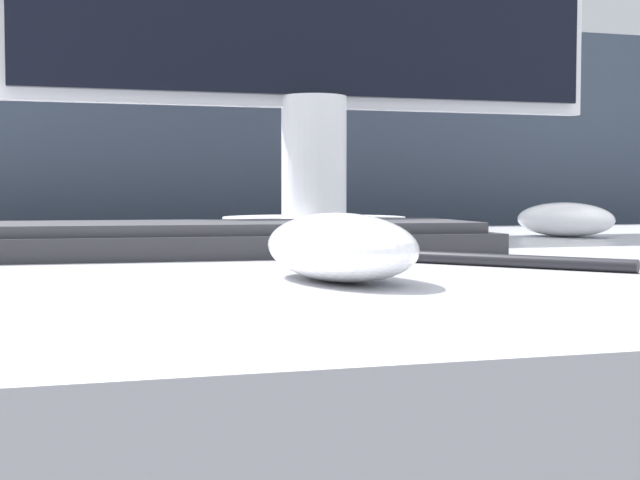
% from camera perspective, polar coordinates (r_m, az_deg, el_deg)
% --- Properties ---
extents(partition_panel, '(5.00, 0.03, 1.00)m').
position_cam_1_polar(partition_panel, '(1.26, -11.03, -8.76)').
color(partition_panel, '#333D4C').
rests_on(partition_panel, ground_plane).
extents(computer_mouse_near, '(0.08, 0.13, 0.04)m').
position_cam_1_polar(computer_mouse_near, '(0.46, 1.25, -0.45)').
color(computer_mouse_near, white).
rests_on(computer_mouse_near, desk).
extents(keyboard, '(0.42, 0.16, 0.02)m').
position_cam_1_polar(keyboard, '(0.66, -7.02, 0.08)').
color(keyboard, '#28282D').
rests_on(keyboard, desk).
extents(computer_mouse_far, '(0.10, 0.13, 0.04)m').
position_cam_1_polar(computer_mouse_far, '(0.95, 15.40, 1.27)').
color(computer_mouse_far, white).
rests_on(computer_mouse_far, desk).
extents(pen, '(0.11, 0.13, 0.01)m').
position_cam_1_polar(pen, '(0.56, 11.78, -1.30)').
color(pen, black).
rests_on(pen, desk).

